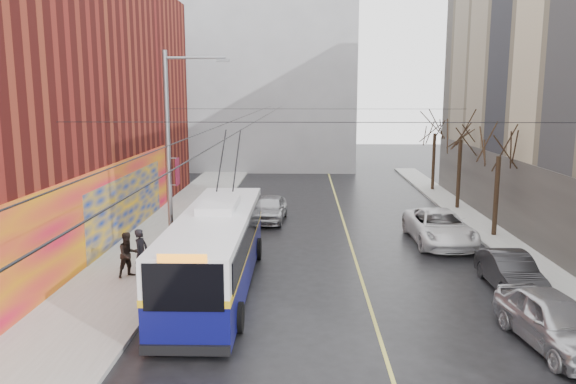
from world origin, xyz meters
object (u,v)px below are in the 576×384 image
Objects in this scene: tree_near at (500,141)px; pedestrian_b at (128,255)px; streetlight_pole at (172,156)px; parked_car_a at (554,321)px; trolleybus at (216,249)px; following_car at (270,208)px; pedestrian_a at (141,253)px; parked_car_c at (439,227)px; tree_mid at (461,127)px; parked_car_b at (510,271)px; tree_far at (435,123)px.

tree_near reaches higher than pedestrian_b.
streetlight_pole is 14.88m from parked_car_a.
trolleybus is 2.72× the size of following_car.
trolleybus reaches higher than pedestrian_a.
tree_near is 1.09× the size of parked_car_c.
pedestrian_b is at bearing -139.71° from tree_mid.
pedestrian_a reaches higher than parked_car_c.
parked_car_c is (-1.10, 6.60, 0.12)m from parked_car_b.
trolleybus reaches higher than parked_car_b.
pedestrian_b is (-16.75, -7.19, -3.93)m from tree_near.
trolleybus reaches higher than parked_car_a.
pedestrian_a reaches higher than parked_car_b.
parked_car_a is at bearing -101.13° from tree_near.
parked_car_b is at bearing -82.22° from parked_car_c.
tree_mid reaches higher than tree_near.
parked_car_a is 11.55m from parked_car_c.
parked_car_c is at bearing -158.85° from tree_near.
trolleybus is at bearing -92.07° from following_car.
trolleybus is 11.59m from parked_car_a.
tree_far reaches higher than following_car.
trolleybus is at bearing -57.53° from pedestrian_b.
tree_far reaches higher than parked_car_c.
streetlight_pole reaches higher than trolleybus.
following_car is (1.33, 11.57, -0.82)m from trolleybus.
parked_car_c is at bearing -101.54° from tree_far.
tree_near is 12.98m from following_car.
streetlight_pole reaches higher than tree_near.
tree_near reaches higher than parked_car_b.
parked_car_c is at bearing -51.56° from pedestrian_a.
parked_car_c is 14.42m from pedestrian_a.
pedestrian_a is (-1.12, -1.11, -3.74)m from streetlight_pole.
trolleybus is at bearing -147.06° from parked_car_c.
tree_near is at bearing 21.62° from streetlight_pole.
pedestrian_a is at bearing -139.04° from tree_mid.
parked_car_a is at bearing -97.99° from pedestrian_a.
parked_car_b is (11.11, 0.32, -0.88)m from trolleybus.
parked_car_a reaches higher than parked_car_b.
streetlight_pole is at bearing -30.90° from pedestrian_a.
parked_car_b is (0.51, 4.93, -0.10)m from parked_car_a.
pedestrian_a is (-4.47, -10.56, 0.36)m from following_car.
tree_mid is (0.00, 7.00, 0.28)m from tree_near.
tree_mid reaches higher than tree_far.
tree_mid reaches higher than pedestrian_a.
pedestrian_a is (-16.26, -21.11, -4.03)m from tree_far.
tree_mid is 7.00m from tree_far.
parked_car_c is at bearing -23.70° from following_car.
trolleybus is at bearing -93.55° from pedestrian_a.
tree_near is 1.37× the size of parked_car_a.
tree_far is at bearing 90.00° from tree_near.
following_car is at bearing 70.45° from streetlight_pole.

